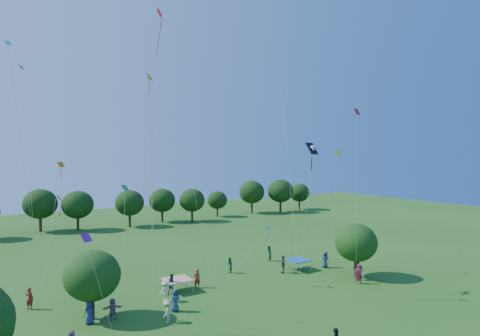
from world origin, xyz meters
name	(u,v)px	position (x,y,z in m)	size (l,w,h in m)	color
near_tree_north	(92,275)	(-11.01, 16.97, 3.23)	(4.12, 4.12, 5.09)	#422B19
near_tree_east	(356,243)	(13.41, 13.71, 3.43)	(4.11, 4.11, 5.28)	#422B19
treeline	(90,204)	(-1.73, 55.43, 4.09)	(88.01, 8.77, 6.77)	#422B19
tent_red_stripe	(178,280)	(-3.08, 19.36, 1.04)	(2.20, 2.20, 1.10)	red
tent_blue	(297,260)	(10.30, 18.85, 1.04)	(2.20, 2.20, 1.10)	#165092
crowd_person_0	(89,313)	(-11.43, 16.16, 0.83)	(0.82, 0.44, 1.66)	navy
crowd_person_1	(197,278)	(-1.22, 19.29, 0.87)	(0.65, 0.42, 1.75)	maroon
crowd_person_2	(229,265)	(3.72, 21.67, 0.80)	(0.78, 0.42, 1.59)	#225035
crowd_person_3	(167,311)	(-6.66, 13.35, 0.81)	(1.06, 0.48, 1.62)	#ACA68A
crowd_person_4	(283,264)	(8.33, 18.77, 0.89)	(1.04, 0.47, 1.77)	#3D3731
crowd_person_6	(175,300)	(-5.29, 15.02, 0.87)	(0.86, 0.47, 1.75)	navy
crowd_person_7	(359,274)	(12.06, 12.08, 0.92)	(0.69, 0.44, 1.84)	#991B41
crowd_person_8	(269,253)	(10.04, 23.43, 0.86)	(0.85, 0.46, 1.72)	#24542E
crowd_person_9	(165,291)	(-5.08, 17.50, 0.87)	(1.13, 0.51, 1.73)	beige
crowd_person_10	(358,270)	(12.81, 12.95, 0.95)	(1.11, 0.51, 1.89)	#443B36
crowd_person_11	(113,309)	(-9.82, 16.01, 0.79)	(1.47, 0.53, 1.58)	#844D81
crowd_person_12	(325,260)	(13.37, 17.91, 0.87)	(0.86, 0.46, 1.74)	navy
crowd_person_13	(30,298)	(-14.63, 21.65, 0.86)	(0.64, 0.41, 1.72)	maroon
crowd_person_14	(172,284)	(-3.84, 18.83, 0.91)	(0.90, 0.49, 1.82)	#22502B
pirate_kite	(312,150)	(6.88, 12.99, 12.44)	(1.34, 1.33, 11.82)	black
red_high_kite	(169,68)	(-4.16, 18.49, 19.33)	(3.51, 3.47, 22.93)	red
small_kite_0	(357,149)	(8.36, 9.24, 12.55)	(3.54, 2.98, 14.48)	red
small_kite_1	(150,134)	(-8.46, 11.78, 13.47)	(0.82, 1.22, 16.04)	orange
small_kite_2	(337,166)	(13.14, 16.10, 10.87)	(0.96, 1.70, 11.21)	#CAD212
small_kite_3	(125,213)	(-10.00, 12.50, 8.32)	(0.58, 1.79, 8.85)	#198A42
small_kite_4	(264,235)	(4.12, 16.32, 4.76)	(3.62, 1.24, 4.30)	blue
small_kite_5	(89,247)	(-12.38, 12.10, 6.42)	(1.58, 1.49, 5.94)	#6B178C
small_kite_6	(152,167)	(-8.58, 11.32, 11.29)	(1.16, 1.90, 12.46)	white
small_kite_7	(19,127)	(-15.20, 21.32, 14.20)	(2.40, 2.73, 19.09)	#0EC4D7
small_kite_8	(58,208)	(-12.53, 21.18, 7.85)	(1.83, 2.20, 7.56)	#C4520B
small_kite_9	(58,183)	(-11.54, 26.63, 9.47)	(2.76, 4.98, 10.10)	orange
small_kite_10	(284,123)	(13.98, 25.64, 15.81)	(3.64, 7.35, 20.15)	yellow
small_kite_11	(26,129)	(-14.16, 26.18, 14.25)	(0.68, 5.33, 18.72)	#198D1C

